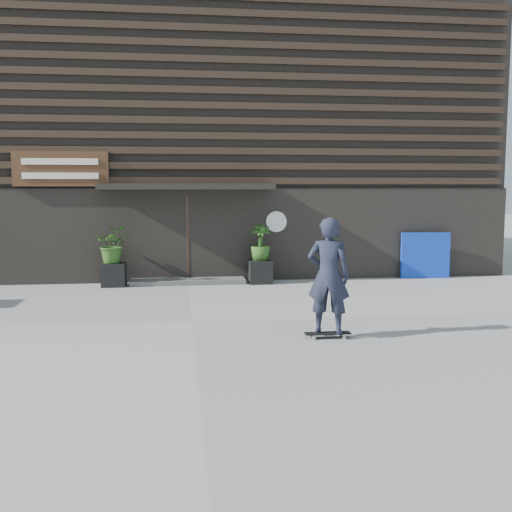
{
  "coord_description": "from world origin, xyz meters",
  "views": [
    {
      "loc": [
        -0.22,
        -11.33,
        2.56
      ],
      "look_at": [
        1.38,
        1.19,
        1.1
      ],
      "focal_mm": 42.51,
      "sensor_mm": 36.0,
      "label": 1
    }
  ],
  "objects": [
    {
      "name": "ground",
      "position": [
        0.0,
        0.0,
        0.0
      ],
      "size": [
        80.0,
        80.0,
        0.0
      ],
      "primitive_type": "plane",
      "color": "#9A9892",
      "rests_on": "ground"
    },
    {
      "name": "entrance_step",
      "position": [
        0.0,
        4.6,
        0.06
      ],
      "size": [
        3.0,
        0.8,
        0.12
      ],
      "primitive_type": "cube",
      "color": "#4E4E4C",
      "rests_on": "ground"
    },
    {
      "name": "planter_pot_left",
      "position": [
        -1.9,
        4.4,
        0.3
      ],
      "size": [
        0.6,
        0.6,
        0.6
      ],
      "primitive_type": "cube",
      "color": "black",
      "rests_on": "ground"
    },
    {
      "name": "bamboo_left",
      "position": [
        -1.9,
        4.4,
        1.08
      ],
      "size": [
        0.86,
        0.75,
        0.96
      ],
      "primitive_type": "imported",
      "color": "#2D591E",
      "rests_on": "planter_pot_left"
    },
    {
      "name": "planter_pot_right",
      "position": [
        1.9,
        4.4,
        0.3
      ],
      "size": [
        0.6,
        0.6,
        0.6
      ],
      "primitive_type": "cube",
      "color": "black",
      "rests_on": "ground"
    },
    {
      "name": "bamboo_right",
      "position": [
        1.9,
        4.4,
        1.08
      ],
      "size": [
        0.54,
        0.54,
        0.96
      ],
      "primitive_type": "imported",
      "color": "#2D591E",
      "rests_on": "planter_pot_right"
    },
    {
      "name": "blue_tarp",
      "position": [
        6.58,
        4.7,
        0.64
      ],
      "size": [
        1.37,
        0.22,
        1.28
      ],
      "primitive_type": "cube",
      "rotation": [
        0.0,
        0.0,
        -0.08
      ],
      "color": "#0D2DAF",
      "rests_on": "ground"
    },
    {
      "name": "building",
      "position": [
        -0.0,
        9.96,
        3.99
      ],
      "size": [
        18.0,
        11.0,
        8.0
      ],
      "color": "black",
      "rests_on": "ground"
    },
    {
      "name": "skateboarder",
      "position": [
        2.25,
        -1.54,
        1.07
      ],
      "size": [
        0.83,
        0.69,
        2.05
      ],
      "color": "black",
      "rests_on": "ground"
    }
  ]
}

